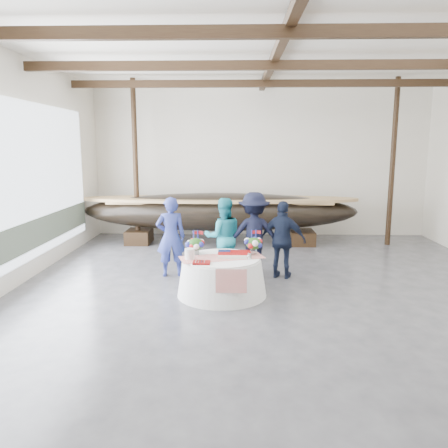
{
  "coord_description": "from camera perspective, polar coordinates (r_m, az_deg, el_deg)",
  "views": [
    {
      "loc": [
        -0.73,
        -7.37,
        2.7
      ],
      "look_at": [
        -0.98,
        1.75,
        1.08
      ],
      "focal_mm": 35.0,
      "sensor_mm": 36.0,
      "label": 1
    }
  ],
  "objects": [
    {
      "name": "guest_man_left",
      "position": [
        9.16,
        3.92,
        -1.36
      ],
      "size": [
        1.18,
        0.73,
        1.77
      ],
      "primitive_type": "imported",
      "rotation": [
        0.0,
        0.0,
        3.21
      ],
      "color": "black",
      "rests_on": "ground"
    },
    {
      "name": "guest_woman_blue",
      "position": [
        9.19,
        -6.96,
        -1.67
      ],
      "size": [
        0.68,
        0.52,
        1.68
      ],
      "primitive_type": "imported",
      "rotation": [
        0.0,
        0.0,
        3.35
      ],
      "color": "navy",
      "rests_on": "ground"
    },
    {
      "name": "longboat_display",
      "position": [
        12.16,
        -0.54,
        1.65
      ],
      "size": [
        7.64,
        1.53,
        1.43
      ],
      "color": "black",
      "rests_on": "ground"
    },
    {
      "name": "banquet_table",
      "position": [
        8.07,
        -0.28,
        -6.82
      ],
      "size": [
        1.64,
        1.64,
        0.71
      ],
      "color": "white",
      "rests_on": "ground"
    },
    {
      "name": "wall_back",
      "position": [
        13.39,
        4.77,
        8.13
      ],
      "size": [
        10.0,
        0.02,
        4.5
      ],
      "primitive_type": "cube",
      "color": "silver",
      "rests_on": "ground"
    },
    {
      "name": "tabletop_items",
      "position": [
        8.11,
        -0.29,
        -3.06
      ],
      "size": [
        1.61,
        1.03,
        0.4
      ],
      "color": "red",
      "rests_on": "banquet_table"
    },
    {
      "name": "floor",
      "position": [
        7.88,
        6.92,
        -10.03
      ],
      "size": [
        10.0,
        12.0,
        0.01
      ],
      "primitive_type": "cube",
      "color": "#3D3D42",
      "rests_on": "ground"
    },
    {
      "name": "guest_man_right",
      "position": [
        9.07,
        7.7,
        -2.06
      ],
      "size": [
        1.02,
        0.67,
        1.61
      ],
      "primitive_type": "imported",
      "rotation": [
        0.0,
        0.0,
        2.82
      ],
      "color": "black",
      "rests_on": "ground"
    },
    {
      "name": "ceiling",
      "position": [
        7.62,
        7.7,
        23.66
      ],
      "size": [
        10.0,
        12.0,
        0.01
      ],
      "primitive_type": "cube",
      "color": "white",
      "rests_on": "wall_back"
    },
    {
      "name": "open_bay",
      "position": [
        9.41,
        -25.1,
        3.81
      ],
      "size": [
        0.03,
        7.0,
        3.2
      ],
      "color": "silver",
      "rests_on": "ground"
    },
    {
      "name": "guest_woman_teal",
      "position": [
        9.2,
        -0.1,
        -1.68
      ],
      "size": [
        0.88,
        0.73,
        1.65
      ],
      "primitive_type": "imported",
      "rotation": [
        0.0,
        0.0,
        3.28
      ],
      "color": "teal",
      "rests_on": "ground"
    },
    {
      "name": "pavilion_structure",
      "position": [
        8.3,
        7.0,
        19.04
      ],
      "size": [
        9.8,
        11.76,
        4.5
      ],
      "color": "black",
      "rests_on": "ground"
    }
  ]
}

